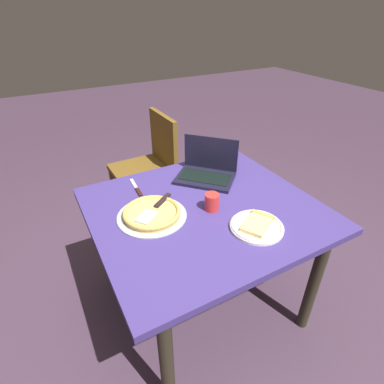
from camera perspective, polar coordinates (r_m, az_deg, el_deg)
name	(u,v)px	position (r m, az deg, el deg)	size (l,w,h in m)	color
ground_plane	(202,299)	(2.03, 1.91, -19.63)	(12.00, 12.00, 0.00)	#412E3F
dining_table	(204,221)	(1.59, 2.31, -5.49)	(1.11, 1.01, 0.72)	navy
laptop	(207,170)	(1.78, 2.82, 4.17)	(0.39, 0.40, 0.22)	black
pizza_plate	(257,226)	(1.42, 12.19, -6.24)	(0.25, 0.25, 0.04)	white
pizza_tray	(152,213)	(1.47, -7.61, -3.99)	(0.34, 0.34, 0.04)	#9DA7AD
table_knife	(137,189)	(1.70, -10.39, 0.59)	(0.03, 0.20, 0.01)	#B8C0B8
drink_cup	(212,202)	(1.49, 3.77, -1.86)	(0.07, 0.07, 0.09)	red
chair_near	(151,163)	(2.42, -7.86, 5.49)	(0.45, 0.45, 0.89)	brown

